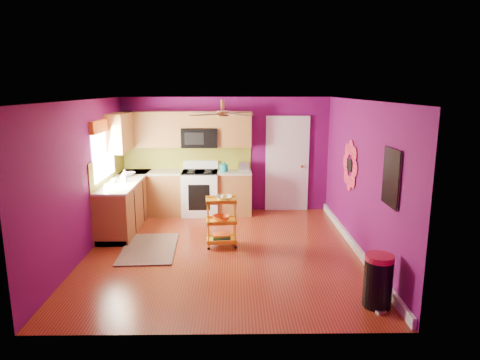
{
  "coord_description": "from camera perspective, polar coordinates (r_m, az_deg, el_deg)",
  "views": [
    {
      "loc": [
        0.19,
        -6.79,
        2.69
      ],
      "look_at": [
        0.28,
        0.4,
        1.13
      ],
      "focal_mm": 32.0,
      "sensor_mm": 36.0,
      "label": 1
    }
  ],
  "objects": [
    {
      "name": "toaster",
      "position": [
        9.26,
        0.56,
        1.87
      ],
      "size": [
        0.22,
        0.15,
        0.18
      ],
      "primitive_type": "cube",
      "color": "beige",
      "rests_on": "lower_cabinets"
    },
    {
      "name": "teal_kettle",
      "position": [
        9.1,
        -2.18,
        1.64
      ],
      "size": [
        0.18,
        0.18,
        0.21
      ],
      "color": "#12848A",
      "rests_on": "lower_cabinets"
    },
    {
      "name": "rolling_cart",
      "position": [
        7.36,
        -2.45,
        -5.32
      ],
      "size": [
        0.55,
        0.42,
        0.93
      ],
      "color": "yellow",
      "rests_on": "ground"
    },
    {
      "name": "soap_bottle_b",
      "position": [
        8.73,
        -15.14,
        0.79
      ],
      "size": [
        0.14,
        0.14,
        0.17
      ],
      "primitive_type": "imported",
      "color": "white",
      "rests_on": "lower_cabinets"
    },
    {
      "name": "upper_cabinetry",
      "position": [
        9.12,
        -9.85,
        6.42
      ],
      "size": [
        2.8,
        2.3,
        1.26
      ],
      "color": "brown",
      "rests_on": "ground"
    },
    {
      "name": "room_envelope",
      "position": [
        6.88,
        -2.11,
        3.36
      ],
      "size": [
        4.54,
        5.04,
        2.52
      ],
      "color": "#610B54",
      "rests_on": "ground"
    },
    {
      "name": "counter_cup",
      "position": [
        8.35,
        -16.48,
        -0.09
      ],
      "size": [
        0.11,
        0.11,
        0.09
      ],
      "primitive_type": "imported",
      "color": "white",
      "rests_on": "lower_cabinets"
    },
    {
      "name": "shag_rug",
      "position": [
        7.53,
        -12.0,
        -8.91
      ],
      "size": [
        0.96,
        1.5,
        0.02
      ],
      "primitive_type": "cube",
      "rotation": [
        0.0,
        0.0,
        0.05
      ],
      "color": "black",
      "rests_on": "ground"
    },
    {
      "name": "lower_cabinets",
      "position": [
        9.03,
        -10.53,
        -2.47
      ],
      "size": [
        2.81,
        2.31,
        0.94
      ],
      "color": "brown",
      "rests_on": "ground"
    },
    {
      "name": "left_window",
      "position": [
        8.26,
        -17.77,
        5.0
      ],
      "size": [
        0.08,
        1.35,
        1.08
      ],
      "color": "white",
      "rests_on": "ground"
    },
    {
      "name": "counter_dish",
      "position": [
        9.0,
        -14.62,
        0.8
      ],
      "size": [
        0.26,
        0.26,
        0.06
      ],
      "primitive_type": "imported",
      "color": "white",
      "rests_on": "lower_cabinets"
    },
    {
      "name": "right_wall_art",
      "position": [
        6.88,
        16.49,
        1.27
      ],
      "size": [
        0.04,
        2.74,
        1.04
      ],
      "color": "black",
      "rests_on": "ground"
    },
    {
      "name": "trash_can",
      "position": [
        5.72,
        17.92,
        -12.67
      ],
      "size": [
        0.45,
        0.45,
        0.68
      ],
      "color": "black",
      "rests_on": "ground"
    },
    {
      "name": "electric_range",
      "position": [
        9.26,
        -5.32,
        -1.64
      ],
      "size": [
        0.76,
        0.66,
        1.13
      ],
      "color": "white",
      "rests_on": "ground"
    },
    {
      "name": "ground",
      "position": [
        7.31,
        -2.22,
        -9.4
      ],
      "size": [
        5.0,
        5.0,
        0.0
      ],
      "primitive_type": "plane",
      "color": "maroon",
      "rests_on": "ground"
    },
    {
      "name": "ceiling_fan",
      "position": [
        7.01,
        -2.34,
        8.93
      ],
      "size": [
        1.01,
        1.01,
        0.26
      ],
      "color": "#BF8C3F",
      "rests_on": "ground"
    },
    {
      "name": "soap_bottle_a",
      "position": [
        8.37,
        -15.24,
        0.41
      ],
      "size": [
        0.09,
        0.09,
        0.2
      ],
      "primitive_type": "imported",
      "color": "#EA3F72",
      "rests_on": "lower_cabinets"
    },
    {
      "name": "panel_door",
      "position": [
        9.48,
        6.3,
        2.01
      ],
      "size": [
        0.95,
        0.11,
        2.15
      ],
      "color": "white",
      "rests_on": "ground"
    }
  ]
}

